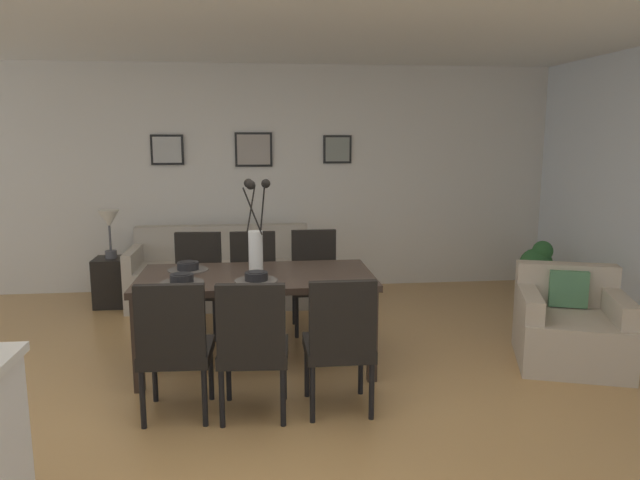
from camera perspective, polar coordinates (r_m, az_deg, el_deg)
ground_plane at (r=4.10m, az=-7.24°, el=-16.01°), size 9.00×9.00×0.00m
back_wall_panel at (r=6.95m, az=-7.14°, el=5.92°), size 9.00×0.10×2.60m
ceiling_panel at (r=4.17m, az=-8.03°, el=21.64°), size 9.00×7.20×0.08m
dining_table at (r=4.60m, az=-6.20°, el=-4.27°), size 1.80×0.92×0.74m
dining_chair_near_left at (r=3.87m, az=-13.94°, el=-9.68°), size 0.45×0.45×0.92m
dining_chair_near_right at (r=5.50m, az=-11.84°, el=-3.66°), size 0.47×0.47×0.92m
dining_chair_far_left at (r=3.79m, az=-6.54°, el=-9.85°), size 0.47×0.47×0.92m
dining_chair_far_right at (r=5.45m, az=-6.49°, el=-3.63°), size 0.44×0.44×0.92m
dining_chair_mid_left at (r=3.84m, az=1.95°, el=-9.53°), size 0.44×0.44×0.92m
dining_chair_mid_right at (r=5.51m, az=-0.50°, el=-3.41°), size 0.44×0.44×0.92m
centerpiece_vase at (r=4.52m, az=-6.27°, el=0.16°), size 0.21×0.23×0.73m
placemat_near_left at (r=4.41m, az=-13.25°, el=-4.03°), size 0.32×0.32×0.01m
bowl_near_left at (r=4.40m, az=-13.27°, el=-3.56°), size 0.17×0.17×0.07m
placemat_near_right at (r=4.81m, az=-12.68°, el=-2.83°), size 0.32×0.32×0.01m
bowl_near_right at (r=4.80m, az=-12.70°, el=-2.40°), size 0.17×0.17×0.07m
placemat_far_left at (r=4.38m, az=-6.20°, el=-3.92°), size 0.32×0.32×0.01m
bowl_far_left at (r=4.37m, az=-6.21°, el=-3.45°), size 0.17×0.17×0.07m
sofa at (r=6.53m, az=-9.50°, el=-3.49°), size 1.93×0.84×0.80m
side_table at (r=6.66m, az=-19.46°, el=-3.85°), size 0.36×0.36×0.52m
table_lamp at (r=6.54m, az=-19.79°, el=1.54°), size 0.22×0.22×0.51m
armchair at (r=5.15m, az=23.10°, el=-7.81°), size 1.01×1.01×0.75m
framed_picture_left at (r=6.93m, az=-14.61°, el=8.47°), size 0.37×0.03×0.34m
framed_picture_center at (r=6.87m, az=-6.46°, el=8.71°), size 0.42×0.03×0.39m
framed_picture_right at (r=6.93m, az=1.70°, el=8.79°), size 0.33×0.03×0.33m
potted_plant at (r=6.88m, az=20.29°, el=-2.50°), size 0.36×0.36×0.67m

